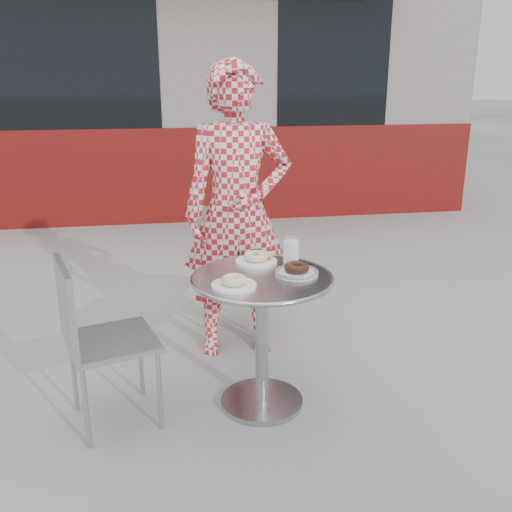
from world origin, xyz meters
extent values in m
plane|color=#A4A19C|center=(0.00, 0.00, 0.00)|extent=(60.00, 60.00, 0.00)
cube|color=gray|center=(0.00, 5.60, 1.50)|extent=(6.00, 4.00, 3.00)
cube|color=maroon|center=(0.00, 3.68, 0.50)|extent=(6.02, 0.20, 1.00)
cube|color=black|center=(-1.20, 3.61, 1.70)|extent=(1.60, 0.04, 1.40)
cube|color=black|center=(1.40, 3.61, 1.70)|extent=(1.20, 0.04, 1.40)
cylinder|color=#B1B1B6|center=(-0.01, -0.05, 0.01)|extent=(0.40, 0.40, 0.03)
cylinder|color=#B1B1B6|center=(-0.01, -0.05, 0.33)|extent=(0.06, 0.06, 0.63)
cylinder|color=#B1B1B6|center=(-0.01, -0.05, 0.65)|extent=(0.63, 0.63, 0.02)
torus|color=#B1B1B6|center=(-0.01, -0.05, 0.65)|extent=(0.66, 0.66, 0.02)
cube|color=#A2A4AA|center=(0.00, 0.93, 0.40)|extent=(0.49, 0.49, 0.03)
cube|color=#A2A4AA|center=(-0.07, 0.77, 0.61)|extent=(0.36, 0.17, 0.38)
cube|color=#A2A4AA|center=(-0.70, -0.06, 0.40)|extent=(0.46, 0.46, 0.03)
cube|color=#A2A4AA|center=(-0.87, -0.11, 0.60)|extent=(0.13, 0.37, 0.37)
imported|color=#B41B27|center=(-0.04, 0.57, 0.81)|extent=(0.60, 0.40, 1.62)
cylinder|color=white|center=(-0.01, 0.15, 0.67)|extent=(0.20, 0.20, 0.01)
torus|color=gold|center=(-0.01, 0.15, 0.69)|extent=(0.12, 0.12, 0.04)
sphere|color=#B77A3F|center=(0.06, 0.15, 0.70)|extent=(0.04, 0.04, 0.04)
cylinder|color=white|center=(-0.16, -0.16, 0.67)|extent=(0.19, 0.19, 0.01)
torus|color=gold|center=(-0.16, -0.16, 0.69)|extent=(0.11, 0.11, 0.04)
cylinder|color=white|center=(0.15, -0.05, 0.67)|extent=(0.20, 0.20, 0.01)
torus|color=black|center=(0.15, -0.05, 0.69)|extent=(0.12, 0.12, 0.04)
torus|color=black|center=(0.15, -0.05, 0.67)|extent=(0.20, 0.20, 0.02)
cylinder|color=white|center=(0.16, 0.13, 0.72)|extent=(0.07, 0.07, 0.11)
cylinder|color=white|center=(0.16, 0.13, 0.73)|extent=(0.08, 0.08, 0.13)
camera|label=1|loc=(-0.44, -2.44, 1.54)|focal=40.00mm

